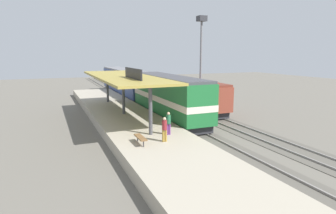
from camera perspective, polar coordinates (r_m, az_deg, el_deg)
ground_plane at (r=31.27m, az=3.08°, el=-2.02°), size 120.00×120.00×0.00m
track_near at (r=30.46m, az=-0.30°, el=-2.29°), size 3.20×110.00×0.16m
track_far at (r=32.46m, az=7.22°, el=-1.57°), size 3.20×110.00×0.16m
platform at (r=28.96m, az=-8.74°, el=-2.24°), size 6.00×44.00×0.90m
station_canopy at (r=28.25m, az=-8.93°, el=5.82°), size 5.20×18.00×4.70m
platform_bench at (r=19.12m, az=-5.53°, el=-6.08°), size 0.44×1.70×0.50m
locomotive at (r=29.58m, az=0.05°, el=2.02°), size 2.93×14.43×4.44m
passenger_carriage_single at (r=46.58m, az=-8.65°, el=4.91°), size 2.90×20.00×4.24m
freight_car at (r=34.29m, az=5.18°, el=2.41°), size 2.80×12.00×3.54m
light_mast at (r=39.17m, az=6.65°, el=12.82°), size 1.10×1.10×11.70m
person_waiting at (r=21.05m, az=0.08°, el=-3.04°), size 0.34×0.34×1.71m
person_walking at (r=19.40m, az=-0.71°, el=-4.22°), size 0.34×0.34×1.71m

